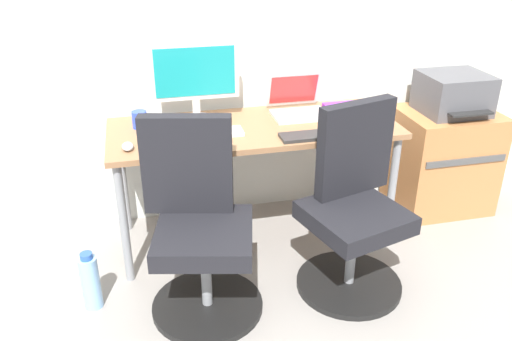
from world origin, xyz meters
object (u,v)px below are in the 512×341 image
coffee_mug (140,120)px  side_cabinet (442,160)px  water_bottle_on_floor (91,282)px  open_laptop (297,104)px  desktop_monitor (195,76)px  printer (453,93)px  office_chair_right (353,209)px  office_chair_left (199,228)px

coffee_mug → side_cabinet: bearing=-0.5°
water_bottle_on_floor → open_laptop: bearing=25.6°
side_cabinet → desktop_monitor: (-1.55, 0.07, 0.63)m
printer → open_laptop: size_ratio=1.29×
side_cabinet → printer: size_ratio=1.62×
office_chair_right → side_cabinet: bearing=35.1°
office_chair_left → side_cabinet: office_chair_left is taller
desktop_monitor → coffee_mug: size_ratio=5.22×
water_bottle_on_floor → coffee_mug: bearing=60.6°
side_cabinet → open_laptop: size_ratio=2.09×
office_chair_left → office_chair_right: (0.77, -0.00, 0.00)m
open_laptop → desktop_monitor: bearing=177.5°
printer → coffee_mug: 1.87m
side_cabinet → water_bottle_on_floor: side_cabinet is taller
coffee_mug → water_bottle_on_floor: bearing=-119.4°
printer → desktop_monitor: size_ratio=0.83×
office_chair_left → open_laptop: 1.00m
desktop_monitor → office_chair_left: bearing=-97.9°
office_chair_right → printer: size_ratio=2.35×
side_cabinet → coffee_mug: bearing=179.5°
coffee_mug → desktop_monitor: bearing=9.1°
water_bottle_on_floor → coffee_mug: size_ratio=3.37×
printer → water_bottle_on_floor: size_ratio=1.29×
side_cabinet → printer: (0.00, -0.00, 0.44)m
office_chair_left → water_bottle_on_floor: office_chair_left is taller
side_cabinet → desktop_monitor: size_ratio=1.35×
office_chair_right → coffee_mug: 1.22m
side_cabinet → water_bottle_on_floor: bearing=-166.2°
office_chair_right → water_bottle_on_floor: (-1.30, 0.08, -0.28)m
coffee_mug → office_chair_right: bearing=-32.7°
open_laptop → coffee_mug: size_ratio=3.37×
office_chair_left → side_cabinet: size_ratio=1.45×
water_bottle_on_floor → desktop_monitor: bearing=43.9°
printer → coffee_mug: bearing=179.4°
office_chair_right → office_chair_left: bearing=179.9°
office_chair_left → coffee_mug: bearing=109.1°
office_chair_left → open_laptop: bearing=44.4°
water_bottle_on_floor → desktop_monitor: desktop_monitor is taller
side_cabinet → open_laptop: 1.07m
water_bottle_on_floor → open_laptop: (1.20, 0.58, 0.61)m
printer → desktop_monitor: 1.56m
printer → office_chair_left: bearing=-159.5°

